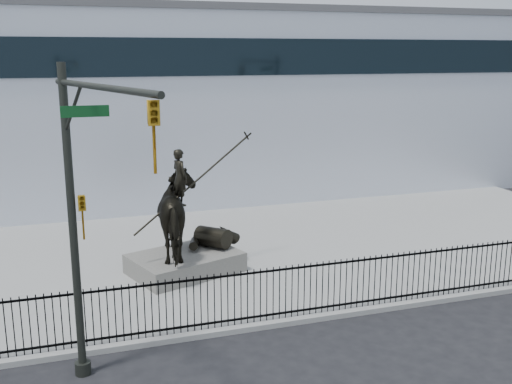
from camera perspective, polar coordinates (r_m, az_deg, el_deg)
name	(u,v)px	position (r m, az deg, el deg)	size (l,w,h in m)	color
ground	(361,334)	(16.33, 9.96, -13.18)	(120.00, 120.00, 0.00)	black
plaza	(271,250)	(22.23, 1.47, -5.52)	(30.00, 12.00, 0.15)	gray
building	(193,102)	(33.70, -6.01, 8.49)	(44.00, 14.00, 9.00)	silver
picket_fence	(341,285)	(16.98, 8.09, -8.72)	(22.10, 0.10, 1.50)	black
statue_plinth	(185,263)	(19.88, -6.76, -6.72)	(3.36, 2.31, 0.63)	#575550
equestrian_statue	(186,214)	(19.42, -6.73, -2.14)	(4.10, 3.25, 3.65)	black
traffic_signal_left	(85,212)	(12.61, -15.97, -1.87)	(1.52, 4.84, 7.00)	black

